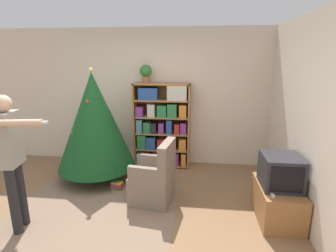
{
  "coord_description": "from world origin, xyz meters",
  "views": [
    {
      "loc": [
        1.0,
        -2.83,
        2.03
      ],
      "look_at": [
        0.57,
        0.96,
        1.05
      ],
      "focal_mm": 28.0,
      "sensor_mm": 36.0,
      "label": 1
    }
  ],
  "objects": [
    {
      "name": "wall_back",
      "position": [
        0.0,
        2.19,
        1.3
      ],
      "size": [
        8.0,
        0.1,
        2.6
      ],
      "color": "beige",
      "rests_on": "ground_plane"
    },
    {
      "name": "armchair",
      "position": [
        0.41,
        0.6,
        0.32
      ],
      "size": [
        0.65,
        0.64,
        0.92
      ],
      "rotation": [
        0.0,
        0.0,
        -1.72
      ],
      "color": "#7A6B5B",
      "rests_on": "ground_plane"
    },
    {
      "name": "ground_plane",
      "position": [
        0.0,
        0.0,
        0.0
      ],
      "size": [
        14.0,
        14.0,
        0.0
      ],
      "primitive_type": "plane",
      "color": "#846042"
    },
    {
      "name": "book_pile_near_tree",
      "position": [
        -0.26,
        0.89,
        0.06
      ],
      "size": [
        0.21,
        0.16,
        0.12
      ],
      "color": "#2D7A42",
      "rests_on": "ground_plane"
    },
    {
      "name": "standing_person",
      "position": [
        -1.11,
        -0.22,
        0.98
      ],
      "size": [
        0.68,
        0.46,
        1.65
      ],
      "rotation": [
        0.0,
        0.0,
        -1.39
      ],
      "color": "#232328",
      "rests_on": "ground_plane"
    },
    {
      "name": "christmas_tree",
      "position": [
        -0.7,
        1.25,
        1.02
      ],
      "size": [
        1.3,
        1.3,
        1.9
      ],
      "color": "#4C3323",
      "rests_on": "ground_plane"
    },
    {
      "name": "potted_plant",
      "position": [
        0.04,
        1.95,
        1.79
      ],
      "size": [
        0.22,
        0.22,
        0.33
      ],
      "color": "#935B38",
      "rests_on": "bookshelf"
    },
    {
      "name": "game_remote",
      "position": [
        1.91,
        0.11,
        0.47
      ],
      "size": [
        0.04,
        0.12,
        0.02
      ],
      "color": "white",
      "rests_on": "tv_stand"
    },
    {
      "name": "area_rug",
      "position": [
        -0.38,
        0.19,
        0.0
      ],
      "size": [
        2.23,
        1.93,
        0.01
      ],
      "color": "#7F6651",
      "rests_on": "ground_plane"
    },
    {
      "name": "wall_right",
      "position": [
        2.38,
        0.0,
        1.3
      ],
      "size": [
        0.1,
        8.0,
        2.6
      ],
      "color": "beige",
      "rests_on": "ground_plane"
    },
    {
      "name": "bookshelf",
      "position": [
        0.34,
        1.94,
        0.8
      ],
      "size": [
        1.05,
        0.34,
        1.6
      ],
      "color": "#A8703D",
      "rests_on": "ground_plane"
    },
    {
      "name": "television",
      "position": [
        2.06,
        0.35,
        0.66
      ],
      "size": [
        0.46,
        0.5,
        0.41
      ],
      "color": "#28282D",
      "rests_on": "tv_stand"
    },
    {
      "name": "tv_stand",
      "position": [
        2.06,
        0.35,
        0.23
      ],
      "size": [
        0.5,
        0.82,
        0.46
      ],
      "color": "#996638",
      "rests_on": "ground_plane"
    }
  ]
}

